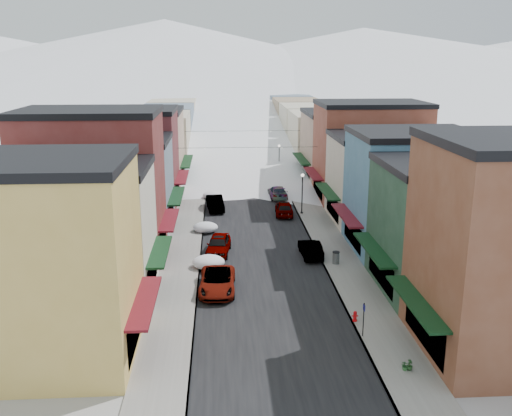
{
  "coord_description": "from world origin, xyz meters",
  "views": [
    {
      "loc": [
        -3.23,
        -25.88,
        16.6
      ],
      "look_at": [
        0.0,
        24.96,
        2.92
      ],
      "focal_mm": 40.0,
      "sensor_mm": 36.0,
      "label": 1
    }
  ],
  "objects": [
    {
      "name": "snow_pile_mid",
      "position": [
        -4.75,
        27.11,
        0.49
      ],
      "size": [
        2.4,
        2.68,
        1.02
      ],
      "color": "white",
      "rests_on": "ground"
    },
    {
      "name": "mountain_ridge",
      "position": [
        -19.47,
        277.18,
        14.36
      ],
      "size": [
        670.0,
        340.0,
        34.0
      ],
      "color": "silver",
      "rests_on": "ground"
    },
    {
      "name": "curb_right",
      "position": [
        5.05,
        60.0,
        0.07
      ],
      "size": [
        0.1,
        160.0,
        0.15
      ],
      "primitive_type": "cube",
      "color": "slate",
      "rests_on": "ground"
    },
    {
      "name": "bldg_l_brick_far",
      "position": [
        -14.19,
        38.0,
        5.51
      ],
      "size": [
        13.3,
        9.2,
        11.0
      ],
      "color": "maroon",
      "rests_on": "ground"
    },
    {
      "name": "parking_sign",
      "position": [
        5.2,
        4.93,
        1.43
      ],
      "size": [
        0.06,
        0.3,
        2.18
      ],
      "color": "black",
      "rests_on": "sidewalk_right"
    },
    {
      "name": "car_lane_white",
      "position": [
        0.75,
        70.43,
        0.79
      ],
      "size": [
        2.79,
        5.74,
        1.57
      ],
      "primitive_type": "imported",
      "rotation": [
        0.0,
        0.0,
        3.17
      ],
      "color": "silver",
      "rests_on": "ground"
    },
    {
      "name": "planter_near",
      "position": [
        6.56,
        1.0,
        0.42
      ],
      "size": [
        0.49,
        0.42,
        0.54
      ],
      "primitive_type": "imported",
      "rotation": [
        0.0,
        0.0,
        -0.01
      ],
      "color": "#2C622F",
      "rests_on": "sidewalk_right"
    },
    {
      "name": "bldg_l_brick_near",
      "position": [
        -13.69,
        20.5,
        6.26
      ],
      "size": [
        12.3,
        8.2,
        12.5
      ],
      "color": "maroon",
      "rests_on": "ground"
    },
    {
      "name": "fire_hydrant",
      "position": [
        5.2,
        6.98,
        0.46
      ],
      "size": [
        0.4,
        0.3,
        0.69
      ],
      "color": "red",
      "rests_on": "sidewalk_right"
    },
    {
      "name": "trash_can",
      "position": [
        6.05,
        17.38,
        0.66
      ],
      "size": [
        0.6,
        0.6,
        1.01
      ],
      "color": "slate",
      "rests_on": "sidewalk_right"
    },
    {
      "name": "snow_pile_far",
      "position": [
        -4.28,
        40.35,
        0.44
      ],
      "size": [
        2.2,
        2.55,
        0.93
      ],
      "color": "white",
      "rests_on": "ground"
    },
    {
      "name": "car_gray_suv",
      "position": [
        3.5,
        32.64,
        0.78
      ],
      "size": [
        2.13,
        4.7,
        1.57
      ],
      "primitive_type": "imported",
      "rotation": [
        0.0,
        0.0,
        3.08
      ],
      "color": "gray",
      "rests_on": "ground"
    },
    {
      "name": "planter_far",
      "position": [
        6.8,
        1.0,
        0.44
      ],
      "size": [
        0.46,
        0.46,
        0.58
      ],
      "primitive_type": "imported",
      "rotation": [
        0.0,
        0.0,
        0.76
      ],
      "color": "#244C22",
      "rests_on": "sidewalk_right"
    },
    {
      "name": "car_lane_silver",
      "position": [
        -2.13,
        62.02,
        0.76
      ],
      "size": [
        2.21,
        4.62,
        1.52
      ],
      "primitive_type": "imported",
      "rotation": [
        0.0,
        0.0,
        0.09
      ],
      "color": "gray",
      "rests_on": "ground"
    },
    {
      "name": "bldg_r_brick_far",
      "position": [
        14.19,
        39.0,
        5.76
      ],
      "size": [
        13.3,
        9.2,
        11.5
      ],
      "color": "brown",
      "rests_on": "ground"
    },
    {
      "name": "car_silver_wagon",
      "position": [
        -3.94,
        51.53,
        0.83
      ],
      "size": [
        2.37,
        5.71,
        1.65
      ],
      "primitive_type": "imported",
      "rotation": [
        0.0,
        0.0,
        0.01
      ],
      "color": "gray",
      "rests_on": "ground"
    },
    {
      "name": "sidewalk_left",
      "position": [
        -6.6,
        60.0,
        0.07
      ],
      "size": [
        3.2,
        160.0,
        0.15
      ],
      "primitive_type": "cube",
      "color": "gray",
      "rests_on": "ground"
    },
    {
      "name": "distant_blocks",
      "position": [
        0.0,
        83.0,
        4.0
      ],
      "size": [
        34.0,
        55.0,
        8.0
      ],
      "color": "gray",
      "rests_on": "ground"
    },
    {
      "name": "ground",
      "position": [
        0.0,
        0.0,
        0.0
      ],
      "size": [
        600.0,
        600.0,
        0.0
      ],
      "primitive_type": "plane",
      "color": "gray",
      "rests_on": "ground"
    },
    {
      "name": "road",
      "position": [
        0.0,
        60.0,
        0.01
      ],
      "size": [
        10.0,
        160.0,
        0.01
      ],
      "primitive_type": "cube",
      "color": "black",
      "rests_on": "ground"
    },
    {
      "name": "car_silver_sedan",
      "position": [
        -3.5,
        20.86,
        0.8
      ],
      "size": [
        2.44,
        4.9,
        1.6
      ],
      "primitive_type": "imported",
      "rotation": [
        0.0,
        0.0,
        -0.12
      ],
      "color": "#A4A6AC",
      "rests_on": "ground"
    },
    {
      "name": "sidewalk_right",
      "position": [
        6.6,
        60.0,
        0.07
      ],
      "size": [
        3.2,
        160.0,
        0.15
      ],
      "primitive_type": "cube",
      "color": "gray",
      "rests_on": "ground"
    },
    {
      "name": "car_green_sedan",
      "position": [
        4.3,
        19.56,
        0.72
      ],
      "size": [
        1.67,
        4.4,
        1.43
      ],
      "primitive_type": "imported",
      "rotation": [
        0.0,
        0.0,
        3.18
      ],
      "color": "black",
      "rests_on": "ground"
    },
    {
      "name": "car_black_sedan",
      "position": [
        3.57,
        40.3,
        0.72
      ],
      "size": [
        2.16,
        5.04,
        1.45
      ],
      "primitive_type": "imported",
      "rotation": [
        0.0,
        0.0,
        3.17
      ],
      "color": "black",
      "rests_on": "ground"
    },
    {
      "name": "bldg_l_grayblue",
      "position": [
        -13.19,
        29.0,
        4.51
      ],
      "size": [
        11.3,
        9.2,
        9.0
      ],
      "color": "slate",
      "rests_on": "ground"
    },
    {
      "name": "car_dark_hatch",
      "position": [
        -3.87,
        35.19,
        0.78
      ],
      "size": [
        2.19,
        4.92,
        1.57
      ],
      "primitive_type": "imported",
      "rotation": [
        0.0,
        0.0,
        0.11
      ],
      "color": "black",
      "rests_on": "ground"
    },
    {
      "name": "streetlamp_near",
      "position": [
        5.44,
        32.83,
        2.89
      ],
      "size": [
        0.36,
        0.36,
        4.34
      ],
      "color": "black",
      "rests_on": "sidewalk_right"
    },
    {
      "name": "bldg_r_green",
      "position": [
        13.19,
        12.0,
        4.76
      ],
      "size": [
        11.3,
        9.2,
        9.5
      ],
      "color": "#1E3E2A",
      "rests_on": "ground"
    },
    {
      "name": "bldg_r_cream",
      "position": [
        13.69,
        30.0,
        4.51
      ],
      "size": [
        12.3,
        9.2,
        9.0
      ],
      "color": "beige",
      "rests_on": "ground"
    },
    {
      "name": "bldg_r_blue",
      "position": [
        13.19,
        21.0,
        5.26
      ],
      "size": [
        11.3,
        9.2,
        10.5
      ],
      "color": "teal",
      "rests_on": "ground"
    },
    {
      "name": "bldg_l_tan",
      "position": [
        -13.19,
        48.0,
        5.01
      ],
      "size": [
        11.3,
        11.2,
        10.0
      ],
      "color": "tan",
      "rests_on": "ground"
    },
    {
      "name": "bldg_l_yellow",
      "position": [
        -13.19,
        4.0,
        5.76
      ],
      "size": [
        11.3,
        8.7,
        11.5
      ],
      "color": "#DEB451",
      "rests_on": "ground"
    },
    {
      "name": "bldg_r_tan",
      "position": [
        13.19,
        49.0,
        4.76
      ],
      "size": [
        11.3,
        11.2,
        9.5
      ],
      "color": "#9B7B65",
      "rests_on": "ground"
    },
    {
      "name": "snow_pile_near",
      "position": [
        -4.29,
        17.37,
        0.53
      ],
      "size": [
        2.6,
        2.8,
        1.1
      ],
      "color": "white",
      "rests_on": "ground"
    },
    {
      "name": "curb_left",
      "position": [
        -5.05,
        60.0,
        0.07
      ],
      "size": [
        0.1,
        160.0,
        0.15
      ],
      "primitive_type": "cube",
      "color": "slate",
      "rests_on": "ground"
    },
    {
      "name": "overhead_cables",
      "position": [
        0.0,
        47.5,
        6.2
      ],
      "size": [
        16.4,
        15.04,
        0.04
      ],
      "color": "black",
      "rests_on": "ground"
    },
    {
      "name": "car_white_suv",
      "position": [
        -3.59,
        12.67,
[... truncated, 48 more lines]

